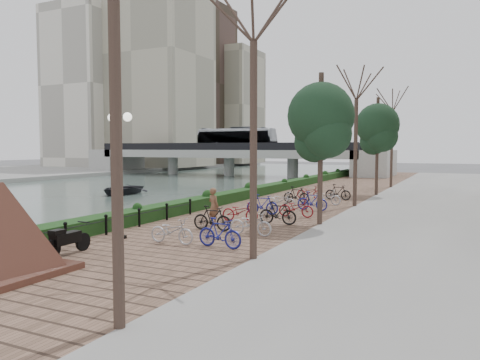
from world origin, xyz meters
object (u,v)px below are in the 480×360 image
Objects in this scene: motorcycle at (68,239)px; boat at (121,189)px; granite_monument at (0,228)px; lamppost at (120,146)px; pedestrian at (214,206)px.

motorcycle reaches higher than boat.
granite_monument is at bearing -87.85° from motorcycle.
pedestrian is at bearing 68.22° from lamppost.
granite_monument is 5.67m from lamppost.
lamppost is 2.99× the size of motorcycle.
lamppost is 21.67m from boat.
pedestrian is 0.37× the size of boat.
pedestrian is 19.76m from boat.
boat is at bearing -16.25° from pedestrian.
pedestrian reaches higher than boat.
lamppost is 2.90× the size of pedestrian.
lamppost is at bearing 93.72° from motorcycle.
motorcycle is at bearing 93.57° from granite_monument.
pedestrian is (1.61, 4.02, -2.57)m from lamppost.
lamppost reaches higher than pedestrian.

